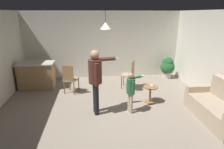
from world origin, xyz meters
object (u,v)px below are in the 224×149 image
at_px(person_child, 131,88).
at_px(dining_chair_by_counter, 130,73).
at_px(couch_floral, 220,108).
at_px(spare_remote_on_table, 152,85).
at_px(person_adult, 96,75).
at_px(potted_plant_corner, 168,67).
at_px(dining_chair_near_wall, 70,78).
at_px(kitchen_counter, 37,75).
at_px(side_table_by_couch, 150,92).

xyz_separation_m(person_child, dining_chair_by_counter, (0.32, 1.80, -0.16)).
distance_m(couch_floral, spare_remote_on_table, 1.86).
relative_size(couch_floral, person_adult, 1.04).
xyz_separation_m(couch_floral, person_child, (-2.14, 0.65, 0.37)).
xyz_separation_m(dining_chair_by_counter, spare_remote_on_table, (0.43, -1.22, -0.01)).
height_order(potted_plant_corner, spare_remote_on_table, potted_plant_corner).
xyz_separation_m(person_adult, spare_remote_on_table, (1.68, 0.52, -0.54)).
height_order(dining_chair_near_wall, potted_plant_corner, dining_chair_near_wall).
distance_m(kitchen_counter, person_adult, 2.97).
height_order(couch_floral, dining_chair_near_wall, same).
bearing_deg(spare_remote_on_table, kitchen_counter, 157.69).
height_order(dining_chair_by_counter, potted_plant_corner, dining_chair_by_counter).
relative_size(couch_floral, person_child, 1.59).
bearing_deg(person_child, couch_floral, 57.09).
bearing_deg(dining_chair_near_wall, side_table_by_couch, 0.21).
distance_m(side_table_by_couch, dining_chair_near_wall, 2.67).
height_order(side_table_by_couch, dining_chair_by_counter, dining_chair_by_counter).
height_order(dining_chair_by_counter, spare_remote_on_table, dining_chair_by_counter).
distance_m(couch_floral, dining_chair_by_counter, 3.05).
xyz_separation_m(couch_floral, kitchen_counter, (-5.13, 2.76, 0.15)).
height_order(person_adult, person_child, person_adult).
bearing_deg(person_adult, kitchen_counter, -143.05).
bearing_deg(spare_remote_on_table, side_table_by_couch, -133.64).
xyz_separation_m(person_adult, potted_plant_corner, (3.03, 2.65, -0.59)).
height_order(couch_floral, person_adult, person_adult).
bearing_deg(dining_chair_by_counter, potted_plant_corner, -41.50).
relative_size(kitchen_counter, person_adult, 0.73).
bearing_deg(dining_chair_near_wall, person_adult, -38.17).
relative_size(couch_floral, spare_remote_on_table, 13.86).
bearing_deg(couch_floral, potted_plant_corner, 0.64).
relative_size(person_adult, person_child, 1.53).
xyz_separation_m(side_table_by_couch, dining_chair_by_counter, (-0.39, 1.27, 0.22)).
bearing_deg(person_adult, potted_plant_corner, 122.97).
relative_size(couch_floral, kitchen_counter, 1.43).
bearing_deg(potted_plant_corner, kitchen_counter, -173.28).
xyz_separation_m(side_table_by_couch, person_adult, (-1.63, -0.47, 0.75)).
bearing_deg(potted_plant_corner, person_adult, -138.78).
distance_m(person_adult, spare_remote_on_table, 1.84).
distance_m(dining_chair_near_wall, spare_remote_on_table, 2.68).
height_order(kitchen_counter, dining_chair_near_wall, dining_chair_near_wall).
bearing_deg(dining_chair_near_wall, potted_plant_corner, 39.26).
bearing_deg(spare_remote_on_table, person_child, -142.73).
xyz_separation_m(couch_floral, spare_remote_on_table, (-1.38, 1.22, 0.21)).
relative_size(person_adult, potted_plant_corner, 1.95).
distance_m(side_table_by_couch, person_adult, 1.86).
height_order(person_child, spare_remote_on_table, person_child).
bearing_deg(person_child, dining_chair_near_wall, -146.81).
bearing_deg(couch_floral, person_child, 73.23).
bearing_deg(potted_plant_corner, spare_remote_on_table, -122.30).
distance_m(kitchen_counter, dining_chair_by_counter, 3.33).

